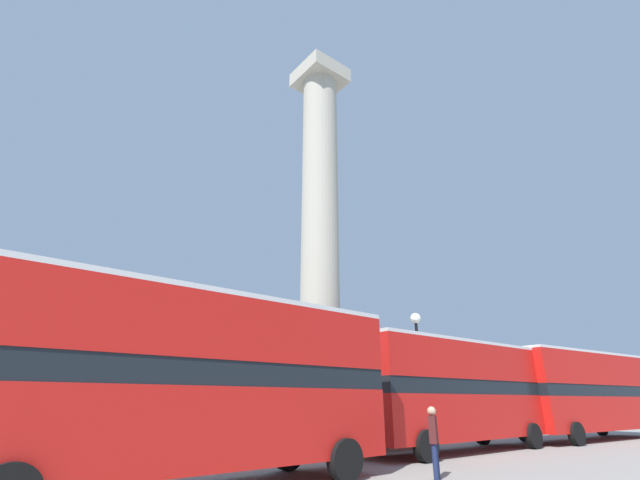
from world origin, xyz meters
The scene contains 8 objects.
ground_plane centered at (0.00, 0.00, 0.00)m, with size 200.00×200.00×0.00m, color gray.
monument_column centered at (0.00, 0.00, 7.01)m, with size 6.02×6.02×21.39m.
bus_a centered at (13.29, -5.79, 2.40)m, with size 10.99×3.57×4.34m.
bus_b centered at (3.18, -4.85, 2.34)m, with size 10.03×2.79×4.22m.
bus_c centered at (-8.32, -5.88, 2.39)m, with size 10.13×2.93×4.32m.
equestrian_statue centered at (11.62, 3.81, 1.60)m, with size 3.60×2.86×5.71m.
street_lamp centered at (3.44, -2.96, 3.63)m, with size 0.49×0.49×5.80m.
pedestrian_near_lamp centered at (-2.74, -8.24, 0.99)m, with size 0.49×0.40×1.74m.
Camera 1 is at (-12.69, -16.00, 1.88)m, focal length 24.00 mm.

